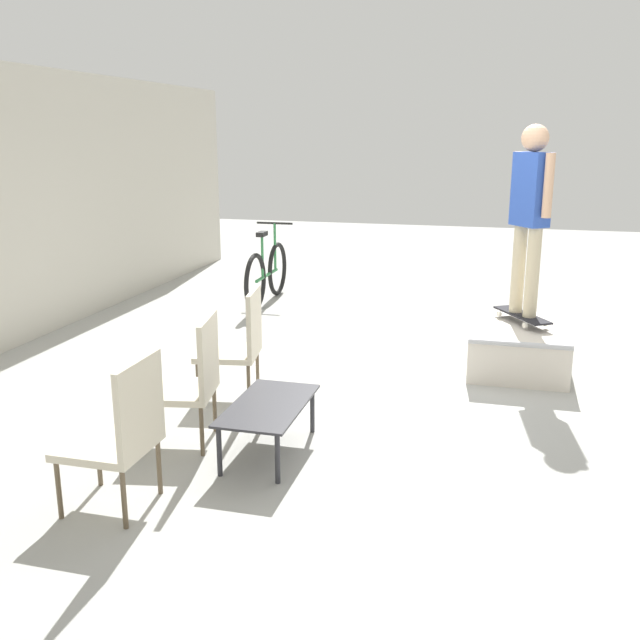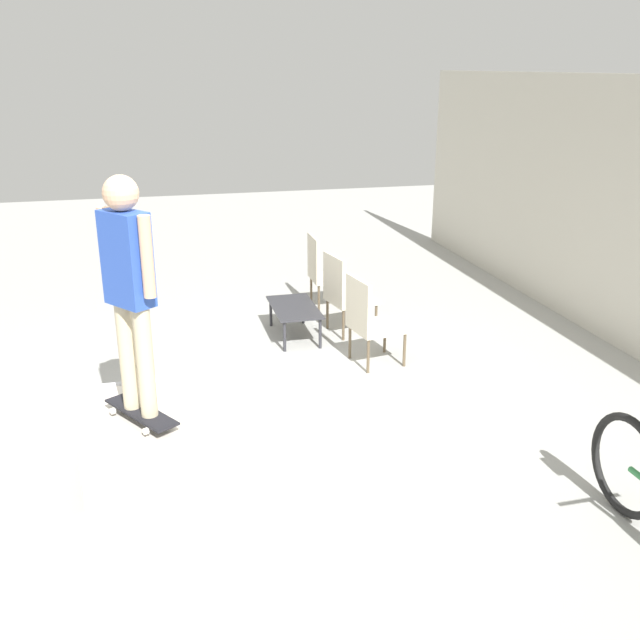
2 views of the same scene
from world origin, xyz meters
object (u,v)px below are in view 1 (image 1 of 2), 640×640
(person_skater, at_px, (530,204))
(patio_chair_left, at_px, (122,430))
(coffee_table, at_px, (269,409))
(patio_chair_right, at_px, (239,341))
(bicycle, at_px, (267,274))
(skate_ramp_box, at_px, (518,347))
(patio_chair_center, at_px, (191,377))
(skateboard_on_ramp, at_px, (522,315))

(person_skater, height_order, patio_chair_left, person_skater)
(person_skater, bearing_deg, coffee_table, 108.91)
(patio_chair_right, distance_m, bicycle, 3.68)
(coffee_table, bearing_deg, skate_ramp_box, -35.26)
(patio_chair_center, bearing_deg, skateboard_on_ramp, 126.57)
(skateboard_on_ramp, relative_size, coffee_table, 0.78)
(person_skater, relative_size, bicycle, 1.05)
(person_skater, distance_m, bicycle, 4.06)
(skateboard_on_ramp, height_order, person_skater, person_skater)
(person_skater, height_order, patio_chair_center, person_skater)
(coffee_table, distance_m, patio_chair_right, 1.19)
(person_skater, height_order, patio_chair_right, person_skater)
(patio_chair_center, height_order, patio_chair_right, same)
(bicycle, bearing_deg, patio_chair_center, -168.90)
(bicycle, bearing_deg, skateboard_on_ramp, -120.70)
(skate_ramp_box, relative_size, skateboard_on_ramp, 1.72)
(patio_chair_left, bearing_deg, skateboard_on_ramp, 146.64)
(skate_ramp_box, relative_size, coffee_table, 1.34)
(skate_ramp_box, height_order, coffee_table, skate_ramp_box)
(skate_ramp_box, height_order, bicycle, bicycle)
(skate_ramp_box, distance_m, patio_chair_right, 2.83)
(skateboard_on_ramp, height_order, patio_chair_center, patio_chair_center)
(skateboard_on_ramp, xyz_separation_m, patio_chair_center, (-2.61, 2.40, 0.02))
(skateboard_on_ramp, distance_m, patio_chair_center, 3.55)
(skate_ramp_box, xyz_separation_m, person_skater, (0.13, -0.02, 1.41))
(skateboard_on_ramp, bearing_deg, person_skater, -95.13)
(skate_ramp_box, height_order, patio_chair_right, patio_chair_right)
(coffee_table, relative_size, bicycle, 0.56)
(skateboard_on_ramp, distance_m, bicycle, 3.88)
(skateboard_on_ramp, height_order, patio_chair_right, patio_chair_right)
(patio_chair_left, bearing_deg, bicycle, -169.96)
(person_skater, distance_m, patio_chair_center, 3.71)
(patio_chair_left, bearing_deg, patio_chair_right, -179.79)
(skateboard_on_ramp, xyz_separation_m, bicycle, (1.93, 3.36, -0.10))
(skateboard_on_ramp, distance_m, person_skater, 1.11)
(skateboard_on_ramp, distance_m, coffee_table, 3.19)
(skate_ramp_box, xyz_separation_m, patio_chair_center, (-2.49, 2.38, 0.31))
(coffee_table, xyz_separation_m, patio_chair_right, (1.00, 0.61, 0.19))
(skateboard_on_ramp, xyz_separation_m, coffee_table, (-2.63, 1.79, -0.17))
(patio_chair_center, bearing_deg, coffee_table, 77.32)
(skate_ramp_box, xyz_separation_m, skateboard_on_ramp, (0.13, -0.02, 0.30))
(patio_chair_right, bearing_deg, patio_chair_left, -9.76)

